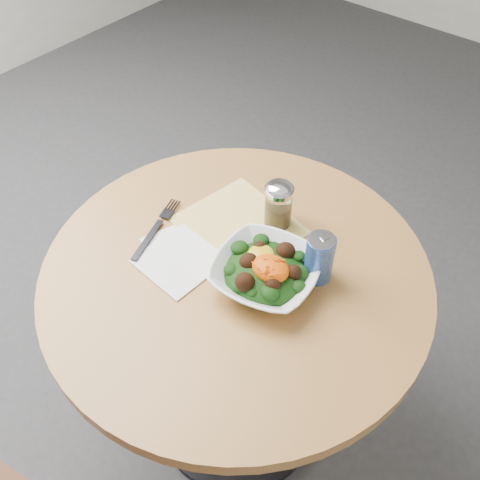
# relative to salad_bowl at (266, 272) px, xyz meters

# --- Properties ---
(ground) EXTENTS (6.00, 6.00, 0.00)m
(ground) POSITION_rel_salad_bowl_xyz_m (-0.08, -0.01, -0.78)
(ground) COLOR #313134
(ground) RESTS_ON ground
(table) EXTENTS (0.90, 0.90, 0.75)m
(table) POSITION_rel_salad_bowl_xyz_m (-0.08, -0.01, -0.23)
(table) COLOR black
(table) RESTS_ON ground
(cloth_napkin) EXTENTS (0.31, 0.29, 0.00)m
(cloth_napkin) POSITION_rel_salad_bowl_xyz_m (-0.16, 0.10, -0.03)
(cloth_napkin) COLOR #E6B10C
(cloth_napkin) RESTS_ON table
(paper_napkins) EXTENTS (0.22, 0.24, 0.00)m
(paper_napkins) POSITION_rel_salad_bowl_xyz_m (-0.20, -0.06, -0.03)
(paper_napkins) COLOR white
(paper_napkins) RESTS_ON table
(salad_bowl) EXTENTS (0.27, 0.27, 0.09)m
(salad_bowl) POSITION_rel_salad_bowl_xyz_m (0.00, 0.00, 0.00)
(salad_bowl) COLOR white
(salad_bowl) RESTS_ON table
(fork) EXTENTS (0.09, 0.22, 0.00)m
(fork) POSITION_rel_salad_bowl_xyz_m (-0.31, -0.04, -0.03)
(fork) COLOR black
(fork) RESTS_ON table
(spice_shaker) EXTENTS (0.07, 0.07, 0.13)m
(spice_shaker) POSITION_rel_salad_bowl_xyz_m (-0.09, 0.16, 0.03)
(spice_shaker) COLOR silver
(spice_shaker) RESTS_ON table
(beverage_can) EXTENTS (0.06, 0.06, 0.12)m
(beverage_can) POSITION_rel_salad_bowl_xyz_m (0.08, 0.09, 0.03)
(beverage_can) COLOR navy
(beverage_can) RESTS_ON table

